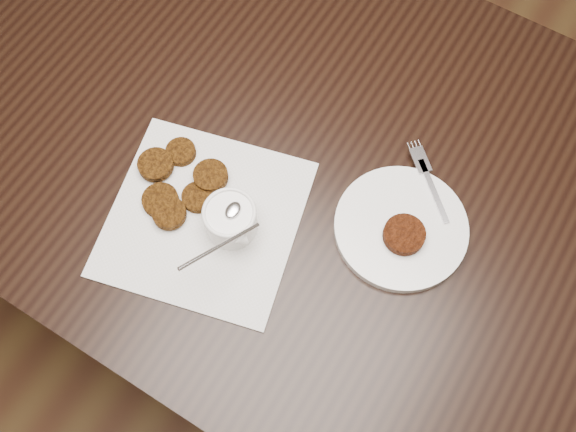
{
  "coord_description": "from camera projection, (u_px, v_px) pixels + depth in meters",
  "views": [
    {
      "loc": [
        0.24,
        -0.29,
        1.69
      ],
      "look_at": [
        0.04,
        0.04,
        0.8
      ],
      "focal_mm": 40.54,
      "sensor_mm": 36.0,
      "label": 1
    }
  ],
  "objects": [
    {
      "name": "patty_cluster",
      "position": [
        181.0,
        187.0,
        1.02
      ],
      "size": [
        0.22,
        0.22,
        0.02
      ],
      "primitive_type": null,
      "rotation": [
        0.0,
        0.0,
        -0.15
      ],
      "color": "#673A0D",
      "rests_on": "napkin"
    },
    {
      "name": "floor",
      "position": [
        266.0,
        339.0,
        1.7
      ],
      "size": [
        4.0,
        4.0,
        0.0
      ],
      "primitive_type": "plane",
      "color": "#52381C",
      "rests_on": "ground"
    },
    {
      "name": "plate_with_patty",
      "position": [
        402.0,
        226.0,
        0.99
      ],
      "size": [
        0.29,
        0.29,
        0.03
      ],
      "primitive_type": null,
      "rotation": [
        0.0,
        0.0,
        -0.74
      ],
      "color": "white",
      "rests_on": "table"
    },
    {
      "name": "sauce_ramekin",
      "position": [
        229.0,
        211.0,
        0.95
      ],
      "size": [
        0.13,
        0.13,
        0.11
      ],
      "primitive_type": null,
      "rotation": [
        0.0,
        0.0,
        -0.22
      ],
      "color": "white",
      "rests_on": "napkin"
    },
    {
      "name": "table",
      "position": [
        270.0,
        219.0,
        1.42
      ],
      "size": [
        1.38,
        0.89,
        0.75
      ],
      "primitive_type": "cube",
      "color": "black",
      "rests_on": "floor"
    },
    {
      "name": "napkin",
      "position": [
        204.0,
        218.0,
        1.01
      ],
      "size": [
        0.35,
        0.35,
        0.0
      ],
      "primitive_type": "cube",
      "rotation": [
        0.0,
        0.0,
        0.25
      ],
      "color": "silver",
      "rests_on": "table"
    }
  ]
}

